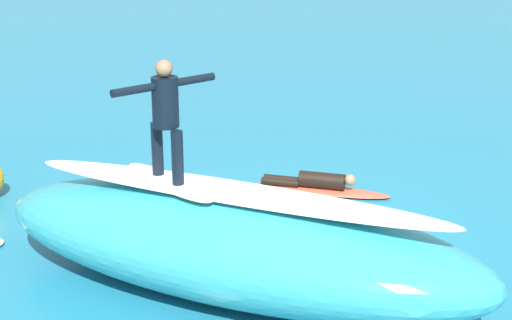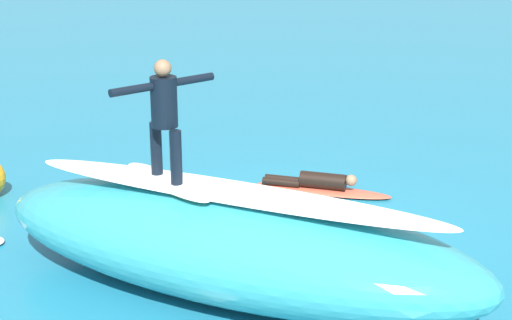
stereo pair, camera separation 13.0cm
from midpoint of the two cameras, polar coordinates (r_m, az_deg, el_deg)
ground_plane at (r=12.76m, az=1.82°, el=-5.19°), size 120.00×120.00×0.00m
wave_crest at (r=10.69m, az=-1.41°, el=-6.00°), size 7.20×2.71×1.40m
wave_foam_lip at (r=10.40m, az=-1.45°, el=-2.29°), size 6.05×1.16×0.08m
surfboard_riding at (r=10.83m, az=-6.03°, el=-1.54°), size 1.97×1.20×0.07m
surfer_riding at (r=10.53m, az=-6.21°, el=3.50°), size 0.71×1.46×1.64m
surfboard_paddling at (r=14.42m, az=5.05°, el=-2.18°), size 2.52×1.01×0.08m
surfer_paddling at (r=14.38m, az=4.56°, el=-1.48°), size 1.70×0.60×0.31m
foam_patch_near at (r=13.54m, az=-8.91°, el=-3.64°), size 1.10×1.09×0.14m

